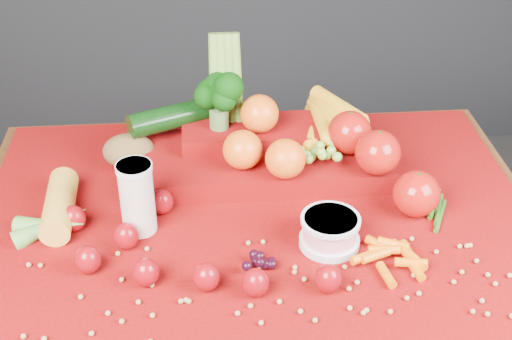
{
  "coord_description": "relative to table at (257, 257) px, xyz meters",
  "views": [
    {
      "loc": [
        -0.09,
        -1.09,
        1.58
      ],
      "look_at": [
        0.0,
        0.02,
        0.85
      ],
      "focal_mm": 50.0,
      "sensor_mm": 36.0,
      "label": 1
    }
  ],
  "objects": [
    {
      "name": "dark_grape_cluster",
      "position": [
        -0.01,
        -0.15,
        0.12
      ],
      "size": [
        0.06,
        0.05,
        0.03
      ],
      "primitive_type": null,
      "color": "black",
      "rests_on": "red_cloth"
    },
    {
      "name": "milk_glass",
      "position": [
        -0.22,
        -0.03,
        0.18
      ],
      "size": [
        0.07,
        0.07,
        0.14
      ],
      "rotation": [
        0.0,
        0.0,
        0.06
      ],
      "color": "beige",
      "rests_on": "red_cloth"
    },
    {
      "name": "green_bean_pile",
      "position": [
        0.35,
        -0.01,
        0.11
      ],
      "size": [
        0.14,
        0.12,
        0.01
      ],
      "primitive_type": null,
      "color": "#255713",
      "rests_on": "red_cloth"
    },
    {
      "name": "soybean_scatter",
      "position": [
        0.0,
        -0.2,
        0.11
      ],
      "size": [
        0.84,
        0.24,
        0.01
      ],
      "primitive_type": null,
      "color": "olive",
      "rests_on": "red_cloth"
    },
    {
      "name": "baby_carrot_pile",
      "position": [
        0.22,
        -0.15,
        0.12
      ],
      "size": [
        0.17,
        0.17,
        0.03
      ],
      "primitive_type": null,
      "color": "#D96007",
      "rests_on": "red_cloth"
    },
    {
      "name": "table",
      "position": [
        0.0,
        0.0,
        0.0
      ],
      "size": [
        1.1,
        0.8,
        0.75
      ],
      "color": "#311C0B",
      "rests_on": "ground"
    },
    {
      "name": "potato",
      "position": [
        -0.25,
        0.19,
        0.14
      ],
      "size": [
        0.11,
        0.08,
        0.07
      ],
      "primitive_type": "ellipsoid",
      "color": "brown",
      "rests_on": "red_cloth"
    },
    {
      "name": "produce_mound",
      "position": [
        0.05,
        0.15,
        0.17
      ],
      "size": [
        0.6,
        0.37,
        0.27
      ],
      "color": "#780804",
      "rests_on": "red_cloth"
    },
    {
      "name": "yogurt_bowl",
      "position": [
        0.12,
        -0.1,
        0.14
      ],
      "size": [
        0.11,
        0.11,
        0.06
      ],
      "rotation": [
        0.0,
        0.0,
        0.23
      ],
      "color": "silver",
      "rests_on": "red_cloth"
    },
    {
      "name": "corn_ear",
      "position": [
        -0.38,
        -0.01,
        0.13
      ],
      "size": [
        0.19,
        0.24,
        0.06
      ],
      "rotation": [
        0.0,
        0.0,
        1.62
      ],
      "color": "gold",
      "rests_on": "red_cloth"
    },
    {
      "name": "strawberry_scatter",
      "position": [
        -0.16,
        -0.13,
        0.13
      ],
      "size": [
        0.48,
        0.28,
        0.06
      ],
      "color": "maroon",
      "rests_on": "red_cloth"
    },
    {
      "name": "red_cloth",
      "position": [
        0.0,
        0.0,
        0.1
      ],
      "size": [
        1.05,
        0.75,
        0.01
      ],
      "primitive_type": "cube",
      "color": "#780804",
      "rests_on": "table"
    }
  ]
}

